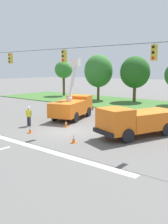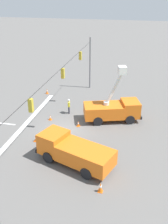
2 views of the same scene
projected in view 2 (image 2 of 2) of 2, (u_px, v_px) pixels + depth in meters
The scene contains 12 objects.
ground_plane at pixel (64, 130), 26.90m from camera, with size 200.00×200.00×0.00m, color #605E5B.
lane_markings at pixel (11, 124), 28.08m from camera, with size 17.60×15.25×0.01m.
signal_gantry at pixel (63, 90), 24.99m from camera, with size 26.20×0.33×7.20m.
utility_truck_bucket_lift at pixel (113, 109), 28.44m from camera, with size 4.17×6.53×6.07m.
utility_truck_support_near at pixel (73, 151), 21.44m from camera, with size 4.54×7.03×2.27m.
road_worker at pixel (69, 105), 30.12m from camera, with size 0.63×0.33×1.77m.
traffic_cone_foreground_left at pixel (78, 124), 27.59m from camera, with size 0.36×0.36×0.60m.
traffic_cone_foreground_right at pixel (50, 117), 28.92m from camera, with size 0.36×0.36×0.60m.
traffic_cone_mid_left at pixel (47, 91), 35.96m from camera, with size 0.36×0.36×0.72m.
traffic_cone_mid_right at pixel (100, 187), 18.69m from camera, with size 0.36×0.36×0.83m.
traffic_cone_near_bucket at pixel (137, 107), 31.39m from camera, with size 0.36×0.36×0.62m.
traffic_cone_lane_edge_a at pixel (36, 139), 24.90m from camera, with size 0.36×0.36×0.60m.
Camera 2 is at (22.40, 7.15, 13.35)m, focal length 42.00 mm.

